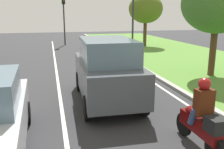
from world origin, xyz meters
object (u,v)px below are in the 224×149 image
(motorcycle, at_px, (202,127))
(traffic_light_far_median, at_px, (64,10))
(rider_person, at_px, (203,101))
(tree_roadside_near, at_px, (217,3))
(tree_roadside_far, at_px, (146,9))
(car_suv_ahead, at_px, (107,70))
(traffic_light_near_right, at_px, (134,7))

(motorcycle, distance_m, traffic_light_far_median, 21.19)
(traffic_light_far_median, bearing_deg, rider_person, -85.04)
(motorcycle, bearing_deg, tree_roadside_near, 52.74)
(tree_roadside_near, relative_size, tree_roadside_far, 1.03)
(car_suv_ahead, bearing_deg, traffic_light_near_right, 68.20)
(rider_person, relative_size, tree_roadside_near, 0.23)
(traffic_light_near_right, bearing_deg, traffic_light_far_median, 120.22)
(rider_person, relative_size, tree_roadside_far, 0.24)
(car_suv_ahead, relative_size, rider_person, 3.92)
(tree_roadside_near, xyz_separation_m, tree_roadside_far, (0.99, 11.83, -0.07))
(traffic_light_near_right, distance_m, tree_roadside_far, 5.64)
(traffic_light_far_median, height_order, tree_roadside_far, traffic_light_far_median)
(motorcycle, relative_size, rider_person, 1.63)
(rider_person, xyz_separation_m, traffic_light_near_right, (2.73, 13.08, 2.40))
(traffic_light_near_right, bearing_deg, car_suv_ahead, -113.78)
(traffic_light_far_median, relative_size, tree_roadside_far, 1.04)
(rider_person, height_order, traffic_light_far_median, traffic_light_far_median)
(traffic_light_near_right, relative_size, traffic_light_far_median, 1.04)
(car_suv_ahead, bearing_deg, tree_roadside_near, 23.69)
(traffic_light_far_median, relative_size, tree_roadside_near, 1.00)
(motorcycle, height_order, rider_person, rider_person)
(motorcycle, height_order, traffic_light_near_right, traffic_light_near_right)
(traffic_light_far_median, bearing_deg, tree_roadside_far, -21.63)
(car_suv_ahead, xyz_separation_m, traffic_light_near_right, (4.11, 9.34, 2.42))
(rider_person, relative_size, traffic_light_far_median, 0.23)
(traffic_light_near_right, distance_m, tree_roadside_near, 7.20)
(tree_roadside_far, bearing_deg, rider_person, -107.24)
(traffic_light_near_right, bearing_deg, tree_roadside_near, -75.10)
(car_suv_ahead, xyz_separation_m, motorcycle, (1.39, -3.79, -0.60))
(motorcycle, relative_size, tree_roadside_far, 0.39)
(tree_roadside_near, bearing_deg, car_suv_ahead, -158.29)
(traffic_light_near_right, bearing_deg, tree_roadside_far, 59.72)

